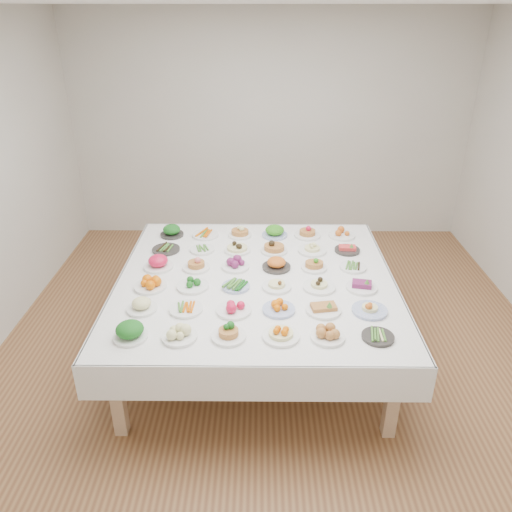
{
  "coord_description": "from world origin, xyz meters",
  "views": [
    {
      "loc": [
        -0.13,
        -3.82,
        2.78
      ],
      "look_at": [
        -0.16,
        -0.03,
        0.88
      ],
      "focal_mm": 35.0,
      "sensor_mm": 36.0,
      "label": 1
    }
  ],
  "objects_px": {
    "display_table": "(256,285)",
    "dish_35": "(342,232)",
    "dish_0": "(130,329)",
    "dish_18": "(158,260)"
  },
  "relations": [
    {
      "from": "dish_0",
      "to": "dish_35",
      "type": "distance_m",
      "value": 2.38
    },
    {
      "from": "dish_35",
      "to": "dish_18",
      "type": "bearing_deg",
      "value": -158.37
    },
    {
      "from": "dish_0",
      "to": "dish_35",
      "type": "xyz_separation_m",
      "value": [
        1.68,
        1.69,
        -0.03
      ]
    },
    {
      "from": "display_table",
      "to": "dish_35",
      "type": "distance_m",
      "value": 1.19
    },
    {
      "from": "dish_0",
      "to": "dish_18",
      "type": "distance_m",
      "value": 1.02
    },
    {
      "from": "display_table",
      "to": "dish_35",
      "type": "xyz_separation_m",
      "value": [
        0.84,
        0.84,
        0.11
      ]
    },
    {
      "from": "dish_18",
      "to": "dish_0",
      "type": "bearing_deg",
      "value": -90.19
    },
    {
      "from": "dish_18",
      "to": "dish_35",
      "type": "xyz_separation_m",
      "value": [
        1.68,
        0.67,
        -0.03
      ]
    },
    {
      "from": "display_table",
      "to": "dish_0",
      "type": "distance_m",
      "value": 1.21
    },
    {
      "from": "dish_0",
      "to": "dish_18",
      "type": "bearing_deg",
      "value": 89.81
    }
  ]
}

